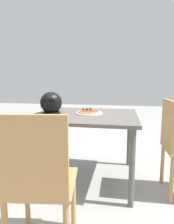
% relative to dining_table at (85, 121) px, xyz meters
% --- Properties ---
extents(ground_plane, '(14.00, 14.00, 0.00)m').
position_rel_dining_table_xyz_m(ground_plane, '(0.00, 0.00, -0.64)').
color(ground_plane, '#9E9E99').
extents(dining_table, '(1.10, 0.97, 0.72)m').
position_rel_dining_table_xyz_m(dining_table, '(0.00, 0.00, 0.00)').
color(dining_table, '#5B5651').
rests_on(dining_table, ground).
extents(pizza_plate, '(0.29, 0.29, 0.01)m').
position_rel_dining_table_xyz_m(pizza_plate, '(-0.04, -0.04, 0.09)').
color(pizza_plate, white).
rests_on(pizza_plate, dining_table).
extents(pizza, '(0.24, 0.24, 0.05)m').
position_rel_dining_table_xyz_m(pizza, '(-0.04, -0.04, 0.10)').
color(pizza, tan).
rests_on(pizza, pizza_plate).
extents(motorcycle_helmet, '(0.24, 0.24, 0.24)m').
position_rel_dining_table_xyz_m(motorcycle_helmet, '(0.37, 0.03, 0.19)').
color(motorcycle_helmet, black).
rests_on(motorcycle_helmet, dining_table).
extents(chair_far, '(0.45, 0.45, 0.90)m').
position_rel_dining_table_xyz_m(chair_far, '(0.06, 1.03, -0.14)').
color(chair_far, '#B7844C').
rests_on(chair_far, ground).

